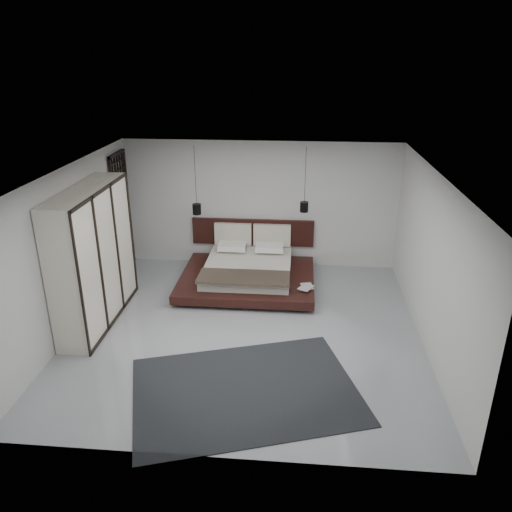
# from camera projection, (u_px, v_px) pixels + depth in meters

# --- Properties ---
(floor) EXTENTS (6.00, 6.00, 0.00)m
(floor) POSITION_uv_depth(u_px,v_px,m) (246.00, 330.00, 8.78)
(floor) COLOR #989BA0
(floor) RESTS_ON ground
(ceiling) EXTENTS (6.00, 6.00, 0.00)m
(ceiling) POSITION_uv_depth(u_px,v_px,m) (245.00, 173.00, 7.71)
(ceiling) COLOR white
(ceiling) RESTS_ON wall_back
(wall_back) EXTENTS (6.00, 0.00, 6.00)m
(wall_back) POSITION_uv_depth(u_px,v_px,m) (260.00, 205.00, 11.01)
(wall_back) COLOR silver
(wall_back) RESTS_ON floor
(wall_front) EXTENTS (6.00, 0.00, 6.00)m
(wall_front) POSITION_uv_depth(u_px,v_px,m) (216.00, 360.00, 5.48)
(wall_front) COLOR silver
(wall_front) RESTS_ON floor
(wall_left) EXTENTS (0.00, 6.00, 6.00)m
(wall_left) POSITION_uv_depth(u_px,v_px,m) (71.00, 250.00, 8.49)
(wall_left) COLOR silver
(wall_left) RESTS_ON floor
(wall_right) EXTENTS (0.00, 6.00, 6.00)m
(wall_right) POSITION_uv_depth(u_px,v_px,m) (431.00, 263.00, 8.00)
(wall_right) COLOR silver
(wall_right) RESTS_ON floor
(lattice_screen) EXTENTS (0.05, 0.90, 2.60)m
(lattice_screen) POSITION_uv_depth(u_px,v_px,m) (123.00, 213.00, 10.78)
(lattice_screen) COLOR black
(lattice_screen) RESTS_ON floor
(bed) EXTENTS (2.73, 2.37, 1.07)m
(bed) POSITION_uv_depth(u_px,v_px,m) (248.00, 271.00, 10.44)
(bed) COLOR black
(bed) RESTS_ON floor
(book_lower) EXTENTS (0.29, 0.34, 0.03)m
(book_lower) POSITION_uv_depth(u_px,v_px,m) (302.00, 287.00, 9.76)
(book_lower) COLOR #99724C
(book_lower) RESTS_ON bed
(book_upper) EXTENTS (0.34, 0.38, 0.02)m
(book_upper) POSITION_uv_depth(u_px,v_px,m) (301.00, 286.00, 9.72)
(book_upper) COLOR #99724C
(book_upper) RESTS_ON book_lower
(pendant_left) EXTENTS (0.18, 0.18, 1.44)m
(pendant_left) POSITION_uv_depth(u_px,v_px,m) (197.00, 209.00, 10.48)
(pendant_left) COLOR black
(pendant_left) RESTS_ON ceiling
(pendant_right) EXTENTS (0.17, 0.17, 1.33)m
(pendant_right) POSITION_uv_depth(u_px,v_px,m) (304.00, 207.00, 10.25)
(pendant_right) COLOR black
(pendant_right) RESTS_ON ceiling
(wardrobe) EXTENTS (0.59, 2.49, 2.44)m
(wardrobe) POSITION_uv_depth(u_px,v_px,m) (93.00, 257.00, 8.70)
(wardrobe) COLOR silver
(wardrobe) RESTS_ON floor
(rug) EXTENTS (3.71, 3.12, 0.01)m
(rug) POSITION_uv_depth(u_px,v_px,m) (245.00, 390.00, 7.19)
(rug) COLOR black
(rug) RESTS_ON floor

